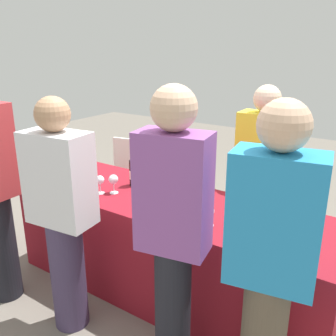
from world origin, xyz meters
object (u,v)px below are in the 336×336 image
at_px(guest_2, 173,232).
at_px(guest_3, 270,265).
at_px(guest_1, 62,212).
at_px(server_pouring, 261,176).
at_px(wine_bottle_1, 192,182).
at_px(wine_glass_1, 100,181).
at_px(wine_glass_3, 143,193).
at_px(wine_glass_5, 269,218).
at_px(wine_glass_2, 113,180).
at_px(wine_bottle_3, 286,207).
at_px(wine_bottle_2, 256,202).
at_px(wine_glass_0, 93,173).
at_px(wine_bottle_0, 134,172).
at_px(wine_glass_4, 209,212).
at_px(menu_board, 133,179).

height_order(guest_2, guest_3, guest_2).
bearing_deg(guest_1, guest_2, -3.50).
distance_m(server_pouring, guest_2, 1.33).
xyz_separation_m(wine_bottle_1, wine_glass_1, (-0.61, -0.36, -0.00)).
relative_size(wine_glass_3, wine_glass_5, 0.98).
distance_m(wine_glass_2, wine_glass_5, 1.22).
bearing_deg(wine_bottle_1, server_pouring, 55.46).
relative_size(server_pouring, guest_2, 0.93).
xyz_separation_m(wine_bottle_1, wine_glass_2, (-0.53, -0.30, -0.00)).
relative_size(wine_bottle_1, wine_bottle_3, 0.92).
xyz_separation_m(wine_bottle_2, guest_3, (0.34, -0.70, 0.02)).
bearing_deg(guest_1, wine_glass_0, 112.12).
height_order(wine_bottle_0, wine_glass_4, wine_bottle_0).
height_order(wine_glass_0, wine_glass_2, wine_glass_2).
bearing_deg(guest_1, wine_glass_5, 20.94).
bearing_deg(server_pouring, wine_glass_2, 41.35).
height_order(wine_bottle_0, wine_glass_1, wine_bottle_0).
bearing_deg(wine_glass_3, wine_glass_5, 6.66).
bearing_deg(guest_3, wine_glass_0, 152.59).
bearing_deg(wine_glass_4, wine_glass_1, 179.68).
height_order(wine_bottle_0, wine_bottle_2, wine_bottle_2).
bearing_deg(menu_board, wine_glass_0, -79.91).
bearing_deg(wine_bottle_1, wine_glass_1, -148.96).
distance_m(wine_bottle_1, guest_3, 1.18).
height_order(wine_glass_0, guest_1, guest_1).
bearing_deg(guest_3, wine_bottle_1, 128.33).
distance_m(wine_bottle_0, wine_glass_3, 0.43).
xyz_separation_m(wine_bottle_2, wine_bottle_3, (0.19, 0.02, 0.00)).
distance_m(wine_bottle_2, wine_glass_2, 1.09).
bearing_deg(menu_board, wine_glass_5, -39.19).
height_order(wine_glass_4, guest_2, guest_2).
distance_m(wine_glass_3, guest_2, 0.71).
relative_size(wine_bottle_1, wine_glass_3, 2.12).
bearing_deg(wine_glass_4, wine_bottle_0, 160.96).
xyz_separation_m(wine_glass_5, menu_board, (-1.86, 0.97, -0.43)).
bearing_deg(guest_3, menu_board, 134.08).
distance_m(wine_bottle_2, wine_glass_5, 0.23).
bearing_deg(wine_glass_3, wine_glass_2, 168.81).
bearing_deg(server_pouring, wine_bottle_1, 54.13).
relative_size(wine_glass_2, menu_board, 0.16).
xyz_separation_m(server_pouring, menu_board, (-1.52, 0.20, -0.40)).
bearing_deg(wine_glass_0, wine_bottle_1, 18.33).
height_order(wine_glass_5, guest_3, guest_3).
relative_size(wine_glass_3, wine_glass_4, 1.05).
bearing_deg(wine_glass_3, wine_glass_0, 170.05).
bearing_deg(menu_board, wine_glass_4, -47.01).
height_order(wine_bottle_2, server_pouring, server_pouring).
xyz_separation_m(guest_2, menu_board, (-1.54, 1.53, -0.49)).
height_order(server_pouring, menu_board, server_pouring).
bearing_deg(wine_glass_1, server_pouring, 42.39).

